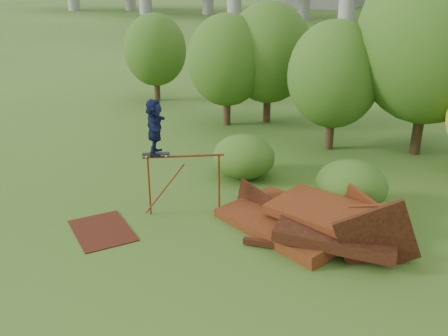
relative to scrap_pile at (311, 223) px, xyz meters
The scene contains 13 objects.
ground 3.01m from the scrap_pile, 125.40° to the right, with size 240.00×240.00×0.00m, color #2D5116.
scrap_pile is the anchor object (origin of this frame).
grind_rail 3.91m from the scrap_pile, 169.02° to the right, with size 1.88×1.52×1.84m.
skateboard 4.76m from the scrap_pile, 164.41° to the right, with size 0.75×0.66×0.08m.
skater 5.09m from the scrap_pile, 164.41° to the right, with size 1.48×0.47×1.59m, color #101737.
flat_plate 5.79m from the scrap_pile, 149.81° to the right, with size 2.05×1.47×0.03m, color #3C170C.
tree_0 11.32m from the scrap_pile, 134.26° to the left, with size 3.63×3.63×5.12m.
tree_1 11.64m from the scrap_pile, 124.10° to the left, with size 4.04×4.04×5.62m.
tree_2 7.99m from the scrap_pile, 107.70° to the left, with size 3.66×3.66×5.15m.
tree_3 9.46m from the scrap_pile, 84.46° to the left, with size 5.46×5.46×7.58m.
tree_6 16.98m from the scrap_pile, 143.98° to the left, with size 3.41×3.41×4.77m.
shrub_left 4.56m from the scrap_pile, 144.19° to the left, with size 2.20×2.03×1.53m, color #274E14.
shrub_right 2.23m from the scrap_pile, 80.89° to the left, with size 2.18×2.00×1.54m, color #274E14.
Camera 1 is at (6.26, -9.04, 6.74)m, focal length 40.00 mm.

